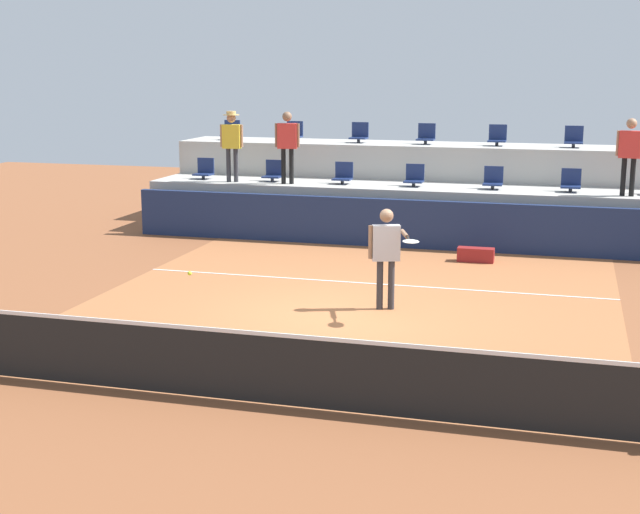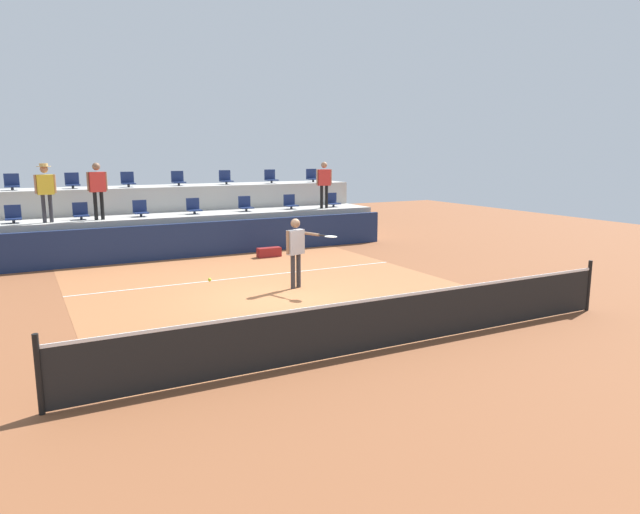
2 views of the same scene
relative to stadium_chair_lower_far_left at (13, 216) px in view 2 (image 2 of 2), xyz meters
The scene contains 27 objects.
ground_plane 9.13m from the stadium_chair_lower_far_left, 53.37° to the right, with size 40.00×40.00×0.00m, color brown.
court_inner_paint 8.36m from the stadium_chair_lower_far_left, 49.22° to the right, with size 9.00×10.00×0.01m, color #A36038.
court_service_line 7.38m from the stadium_chair_lower_far_left, 41.95° to the right, with size 9.00×0.06×0.00m, color silver.
tennis_net 12.49m from the stadium_chair_lower_far_left, 64.42° to the right, with size 10.48×0.08×1.07m.
sponsor_backboard 5.59m from the stadium_chair_lower_far_left, 12.92° to the right, with size 13.00×0.16×1.10m, color navy.
seating_tier_lower 5.44m from the stadium_chair_lower_far_left, ahead, with size 13.00×1.80×1.25m, color #ADAAA3.
seating_tier_upper 5.71m from the stadium_chair_lower_far_left, 19.14° to the left, with size 13.00×1.80×2.10m, color #ADAAA3.
stadium_chair_lower_far_left is the anchor object (origin of this frame).
stadium_chair_lower_left 1.83m from the stadium_chair_lower_far_left, ahead, with size 0.44×0.40×0.52m.
stadium_chair_lower_mid_left 3.62m from the stadium_chair_lower_far_left, ahead, with size 0.44×0.40×0.52m.
stadium_chair_lower_center 5.35m from the stadium_chair_lower_far_left, ahead, with size 0.44×0.40×0.52m.
stadium_chair_lower_mid_right 7.20m from the stadium_chair_lower_far_left, ahead, with size 0.44×0.40×0.52m.
stadium_chair_lower_right 8.93m from the stadium_chair_lower_far_left, ahead, with size 0.44×0.40×0.52m.
stadium_chair_lower_far_right 10.69m from the stadium_chair_lower_far_left, ahead, with size 0.44×0.40×0.52m.
stadium_chair_upper_far_left 1.99m from the stadium_chair_lower_far_left, 88.71° to the left, with size 0.44×0.40×0.52m.
stadium_chair_upper_left 2.69m from the stadium_chair_lower_far_left, 44.81° to the left, with size 0.44×0.40×0.52m.
stadium_chair_upper_mid_left 4.10m from the stadium_chair_lower_far_left, 26.65° to the left, with size 0.44×0.40×0.52m.
stadium_chair_upper_center 5.69m from the stadium_chair_lower_far_left, 18.67° to the left, with size 0.44×0.40×0.52m.
stadium_chair_upper_mid_right 7.38m from the stadium_chair_lower_far_left, 14.21° to the left, with size 0.44×0.40×0.52m.
stadium_chair_upper_right 9.16m from the stadium_chair_lower_far_left, 11.38° to the left, with size 0.44×0.40×0.52m.
stadium_chair_upper_far_right 10.94m from the stadium_chair_lower_far_left, ahead, with size 0.44×0.40×0.52m.
tennis_player 8.93m from the stadium_chair_lower_far_left, 47.44° to the right, with size 1.02×1.13×1.72m.
spectator_with_hat 1.29m from the stadium_chair_lower_far_left, 23.08° to the right, with size 0.59×0.42×1.72m.
spectator_in_grey 2.50m from the stadium_chair_lower_far_left, ahead, with size 0.60×0.26×1.73m.
spectator_leaning_on_rail 10.16m from the stadium_chair_lower_far_left, ahead, with size 0.59×0.26×1.69m.
tennis_ball 9.04m from the stadium_chair_lower_far_left, 68.66° to the right, with size 0.07×0.07×0.07m.
equipment_bag 7.57m from the stadium_chair_lower_far_left, 18.15° to the right, with size 0.76×0.28×0.30m, color maroon.
Camera 2 is at (-5.26, -11.69, 3.30)m, focal length 32.17 mm.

